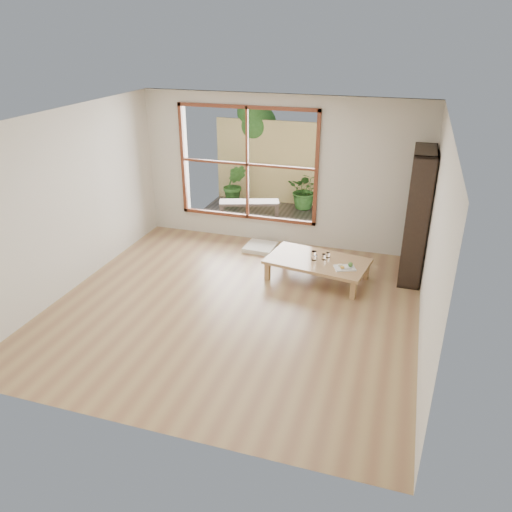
{
  "coord_description": "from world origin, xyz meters",
  "views": [
    {
      "loc": [
        2.12,
        -5.73,
        3.61
      ],
      "look_at": [
        0.14,
        0.56,
        0.55
      ],
      "focal_mm": 35.0,
      "sensor_mm": 36.0,
      "label": 1
    }
  ],
  "objects_px": {
    "bookshelf": "(417,216)",
    "low_table": "(317,262)",
    "food_tray": "(346,267)",
    "garden_bench": "(249,204)"
  },
  "relations": [
    {
      "from": "bookshelf",
      "to": "low_table",
      "type": "bearing_deg",
      "value": -158.51
    },
    {
      "from": "low_table",
      "to": "food_tray",
      "type": "relative_size",
      "value": 4.61
    },
    {
      "from": "low_table",
      "to": "bookshelf",
      "type": "distance_m",
      "value": 1.64
    },
    {
      "from": "bookshelf",
      "to": "food_tray",
      "type": "xyz_separation_m",
      "value": [
        -0.92,
        -0.71,
        -0.65
      ]
    },
    {
      "from": "low_table",
      "to": "garden_bench",
      "type": "height_order",
      "value": "garden_bench"
    },
    {
      "from": "low_table",
      "to": "food_tray",
      "type": "distance_m",
      "value": 0.49
    },
    {
      "from": "bookshelf",
      "to": "food_tray",
      "type": "relative_size",
      "value": 5.68
    },
    {
      "from": "food_tray",
      "to": "bookshelf",
      "type": "bearing_deg",
      "value": 15.23
    },
    {
      "from": "bookshelf",
      "to": "food_tray",
      "type": "distance_m",
      "value": 1.33
    },
    {
      "from": "bookshelf",
      "to": "garden_bench",
      "type": "relative_size",
      "value": 1.63
    }
  ]
}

